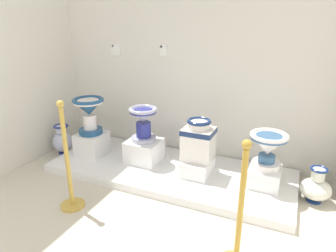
% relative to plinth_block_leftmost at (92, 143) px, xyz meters
% --- Properties ---
extents(wall_back, '(3.57, 0.06, 3.18)m').
position_rel_plinth_block_leftmost_xyz_m(wall_back, '(1.02, 0.61, 1.37)').
color(wall_back, silver).
rests_on(wall_back, ground_plane).
extents(display_platform, '(2.68, 1.05, 0.09)m').
position_rel_plinth_block_leftmost_xyz_m(display_platform, '(1.02, 0.04, -0.18)').
color(display_platform, white).
rests_on(display_platform, ground_plane).
extents(plinth_block_leftmost, '(0.31, 0.34, 0.27)m').
position_rel_plinth_block_leftmost_xyz_m(plinth_block_leftmost, '(0.00, 0.00, 0.00)').
color(plinth_block_leftmost, white).
rests_on(plinth_block_leftmost, display_platform).
extents(antique_toilet_leftmost, '(0.37, 0.37, 0.43)m').
position_rel_plinth_block_leftmost_xyz_m(antique_toilet_leftmost, '(0.00, 0.00, 0.43)').
color(antique_toilet_leftmost, navy).
rests_on(antique_toilet_leftmost, plinth_block_leftmost).
extents(plinth_block_central_ornate, '(0.38, 0.36, 0.25)m').
position_rel_plinth_block_leftmost_xyz_m(plinth_block_central_ornate, '(0.68, 0.08, -0.01)').
color(plinth_block_central_ornate, white).
rests_on(plinth_block_central_ornate, display_platform).
extents(antique_toilet_central_ornate, '(0.32, 0.32, 0.39)m').
position_rel_plinth_block_leftmost_xyz_m(antique_toilet_central_ornate, '(0.68, 0.08, 0.37)').
color(antique_toilet_central_ornate, '#B0B2CD').
rests_on(antique_toilet_central_ornate, plinth_block_central_ornate).
extents(plinth_block_pale_glazed, '(0.29, 0.38, 0.17)m').
position_rel_plinth_block_leftmost_xyz_m(plinth_block_pale_glazed, '(1.35, 0.04, -0.05)').
color(plinth_block_pale_glazed, white).
rests_on(plinth_block_pale_glazed, display_platform).
extents(antique_toilet_pale_glazed, '(0.32, 0.28, 0.44)m').
position_rel_plinth_block_leftmost_xyz_m(antique_toilet_pale_glazed, '(1.35, 0.04, 0.26)').
color(antique_toilet_pale_glazed, white).
rests_on(antique_toilet_pale_glazed, plinth_block_pale_glazed).
extents(plinth_block_tall_cobalt, '(0.30, 0.33, 0.19)m').
position_rel_plinth_block_leftmost_xyz_m(plinth_block_tall_cobalt, '(2.03, 0.09, -0.04)').
color(plinth_block_tall_cobalt, white).
rests_on(plinth_block_tall_cobalt, display_platform).
extents(antique_toilet_tall_cobalt, '(0.36, 0.36, 0.36)m').
position_rel_plinth_block_leftmost_xyz_m(antique_toilet_tall_cobalt, '(2.03, 0.09, 0.29)').
color(antique_toilet_tall_cobalt, white).
rests_on(antique_toilet_tall_cobalt, plinth_block_tall_cobalt).
extents(info_placard_first, '(0.13, 0.01, 0.15)m').
position_rel_plinth_block_leftmost_xyz_m(info_placard_first, '(0.04, 0.58, 1.07)').
color(info_placard_first, white).
extents(info_placard_second, '(0.09, 0.01, 0.13)m').
position_rel_plinth_block_leftmost_xyz_m(info_placard_second, '(0.71, 0.58, 1.09)').
color(info_placard_second, white).
extents(decorative_vase_spare, '(0.25, 0.25, 0.39)m').
position_rel_plinth_block_leftmost_xyz_m(decorative_vase_spare, '(-0.47, 0.00, -0.04)').
color(decorative_vase_spare, navy).
rests_on(decorative_vase_spare, ground_plane).
extents(decorative_vase_companion, '(0.28, 0.28, 0.35)m').
position_rel_plinth_block_leftmost_xyz_m(decorative_vase_companion, '(2.50, 0.13, -0.07)').
color(decorative_vase_companion, navy).
rests_on(decorative_vase_companion, ground_plane).
extents(stanchion_post_near_left, '(0.22, 0.22, 1.02)m').
position_rel_plinth_block_leftmost_xyz_m(stanchion_post_near_left, '(0.44, -0.89, 0.12)').
color(stanchion_post_near_left, gold).
rests_on(stanchion_post_near_left, ground_plane).
extents(stanchion_post_near_right, '(0.27, 0.27, 0.97)m').
position_rel_plinth_block_leftmost_xyz_m(stanchion_post_near_right, '(1.99, -1.00, 0.05)').
color(stanchion_post_near_right, gold).
rests_on(stanchion_post_near_right, ground_plane).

